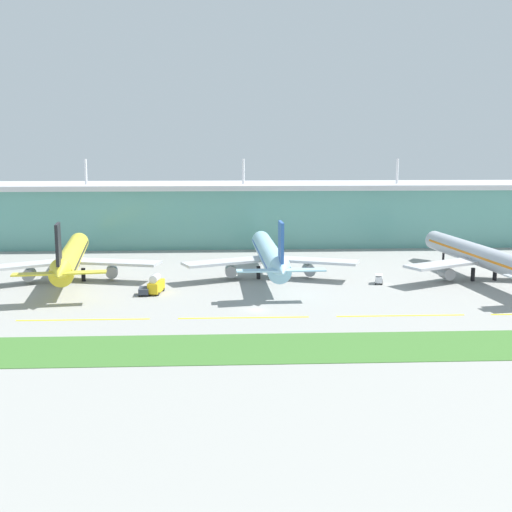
{
  "coord_description": "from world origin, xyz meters",
  "views": [
    {
      "loc": [
        -7.01,
        -141.9,
        36.51
      ],
      "look_at": [
        1.47,
        30.96,
        7.0
      ],
      "focal_mm": 45.79,
      "sensor_mm": 36.0,
      "label": 1
    }
  ],
  "objects_px": {
    "fuel_truck": "(156,284)",
    "baggage_cart": "(379,279)",
    "airliner_near": "(71,257)",
    "airliner_middle": "(270,255)",
    "airliner_far": "(482,256)",
    "pushback_tug": "(144,291)"
  },
  "relations": [
    {
      "from": "airliner_near",
      "to": "airliner_far",
      "type": "height_order",
      "value": "same"
    },
    {
      "from": "airliner_far",
      "to": "pushback_tug",
      "type": "xyz_separation_m",
      "value": [
        -90.29,
        -14.41,
        -5.36
      ]
    },
    {
      "from": "airliner_far",
      "to": "baggage_cart",
      "type": "xyz_separation_m",
      "value": [
        -29.29,
        -3.89,
        -5.19
      ]
    },
    {
      "from": "pushback_tug",
      "to": "airliner_middle",
      "type": "bearing_deg",
      "value": 31.37
    },
    {
      "from": "airliner_near",
      "to": "baggage_cart",
      "type": "distance_m",
      "value": 83.3
    },
    {
      "from": "fuel_truck",
      "to": "pushback_tug",
      "type": "height_order",
      "value": "fuel_truck"
    },
    {
      "from": "airliner_near",
      "to": "airliner_middle",
      "type": "xyz_separation_m",
      "value": [
        54.13,
        1.24,
        0.0
      ]
    },
    {
      "from": "airliner_near",
      "to": "airliner_far",
      "type": "relative_size",
      "value": 0.91
    },
    {
      "from": "airliner_near",
      "to": "airliner_middle",
      "type": "distance_m",
      "value": 54.15
    },
    {
      "from": "baggage_cart",
      "to": "pushback_tug",
      "type": "xyz_separation_m",
      "value": [
        -61.0,
        -10.53,
        -0.16
      ]
    },
    {
      "from": "airliner_middle",
      "to": "pushback_tug",
      "type": "distance_m",
      "value": 38.29
    },
    {
      "from": "airliner_near",
      "to": "baggage_cart",
      "type": "xyz_separation_m",
      "value": [
        82.76,
        -7.98,
        -5.19
      ]
    },
    {
      "from": "fuel_truck",
      "to": "airliner_far",
      "type": "bearing_deg",
      "value": 8.16
    },
    {
      "from": "airliner_near",
      "to": "baggage_cart",
      "type": "height_order",
      "value": "airliner_near"
    },
    {
      "from": "airliner_near",
      "to": "airliner_middle",
      "type": "relative_size",
      "value": 1.0
    },
    {
      "from": "baggage_cart",
      "to": "fuel_truck",
      "type": "distance_m",
      "value": 58.88
    },
    {
      "from": "fuel_truck",
      "to": "baggage_cart",
      "type": "bearing_deg",
      "value": 8.47
    },
    {
      "from": "airliner_far",
      "to": "baggage_cart",
      "type": "height_order",
      "value": "airliner_far"
    },
    {
      "from": "airliner_far",
      "to": "pushback_tug",
      "type": "distance_m",
      "value": 91.59
    },
    {
      "from": "airliner_far",
      "to": "fuel_truck",
      "type": "bearing_deg",
      "value": -171.84
    },
    {
      "from": "airliner_near",
      "to": "baggage_cart",
      "type": "bearing_deg",
      "value": -5.51
    },
    {
      "from": "pushback_tug",
      "to": "airliner_near",
      "type": "bearing_deg",
      "value": 139.63
    }
  ]
}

